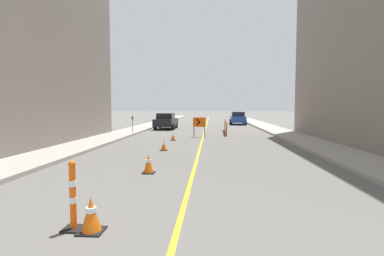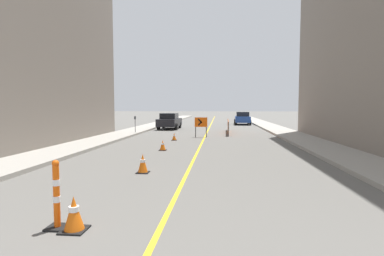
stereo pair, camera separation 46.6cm
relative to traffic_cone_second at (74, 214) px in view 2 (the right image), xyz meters
name	(u,v)px [view 2 (the right image)]	position (x,y,z in m)	size (l,w,h in m)	color
lane_stripe	(210,126)	(1.52, 29.21, -0.31)	(0.12, 72.25, 0.01)	gold
sidewalk_left	(154,125)	(-5.03, 29.21, -0.23)	(2.37, 72.25, 0.16)	#9E998E
sidewalk_right	(268,126)	(8.06, 29.21, -0.23)	(2.37, 72.25, 0.16)	#9E998E
traffic_cone_second	(74,214)	(0.00, 0.00, 0.00)	(0.44, 0.44, 0.63)	black
traffic_cone_third	(143,164)	(0.03, 4.74, 0.01)	(0.41, 0.41, 0.64)	black
traffic_cone_fourth	(163,145)	(-0.29, 9.93, -0.05)	(0.37, 0.37, 0.53)	black
traffic_cone_fifth	(174,137)	(-0.40, 14.52, -0.07)	(0.35, 0.35, 0.49)	black
delineator_post_front	(57,199)	(-0.36, 0.08, 0.24)	(0.37, 0.37, 1.27)	black
arrow_barricade_primary	(201,123)	(1.25, 16.65, 0.72)	(0.92, 0.09, 1.45)	#EF560C
safety_mesh_fence	(228,127)	(3.33, 20.55, 0.24)	(0.17, 6.38, 1.09)	#EF560C
parked_car_curb_near	(170,121)	(-2.38, 24.51, 0.49)	(1.96, 4.37, 1.59)	black
parked_car_curb_mid	(242,118)	(5.46, 32.81, 0.49)	(1.95, 4.35, 1.59)	navy
parking_meter_near_curb	(135,121)	(-4.20, 18.58, 0.79)	(0.12, 0.11, 1.33)	#4C4C51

